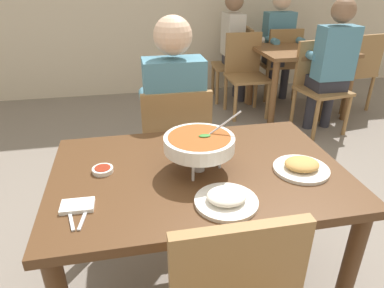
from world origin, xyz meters
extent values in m
plane|color=gray|center=(0.00, 0.00, 0.00)|extent=(16.00, 16.00, 0.00)
cube|color=#51331C|center=(0.00, 0.00, 0.73)|extent=(1.27, 0.84, 0.04)
cylinder|color=#51331C|center=(0.57, -0.36, 0.35)|extent=(0.07, 0.07, 0.71)
cylinder|color=#51331C|center=(-0.57, 0.36, 0.35)|extent=(0.07, 0.07, 0.71)
cylinder|color=#51331C|center=(0.57, 0.36, 0.35)|extent=(0.07, 0.07, 0.71)
cube|color=olive|center=(0.00, 0.80, 0.43)|extent=(0.44, 0.44, 0.03)
cube|color=olive|center=(0.00, 0.60, 0.68)|extent=(0.42, 0.04, 0.45)
cylinder|color=olive|center=(0.19, 0.99, 0.21)|extent=(0.04, 0.04, 0.42)
cylinder|color=olive|center=(-0.19, 0.99, 0.21)|extent=(0.04, 0.04, 0.42)
cylinder|color=olive|center=(0.19, 0.61, 0.21)|extent=(0.04, 0.04, 0.42)
cylinder|color=olive|center=(-0.19, 0.61, 0.21)|extent=(0.04, 0.04, 0.42)
cylinder|color=#2D2D38|center=(0.10, 0.82, 0.23)|extent=(0.10, 0.10, 0.45)
cylinder|color=#2D2D38|center=(-0.10, 0.82, 0.23)|extent=(0.10, 0.10, 0.45)
cube|color=#2D2D38|center=(0.00, 0.78, 0.51)|extent=(0.32, 0.32, 0.12)
cube|color=teal|center=(0.00, 0.70, 0.82)|extent=(0.36, 0.20, 0.50)
sphere|color=beige|center=(0.00, 0.70, 1.20)|extent=(0.22, 0.22, 0.22)
cylinder|color=teal|center=(0.16, 0.90, 0.77)|extent=(0.08, 0.28, 0.08)
cylinder|color=teal|center=(-0.16, 0.90, 0.77)|extent=(0.08, 0.28, 0.08)
cube|color=olive|center=(0.00, -0.57, 0.68)|extent=(0.42, 0.04, 0.45)
cylinder|color=silver|center=(0.09, -0.01, 0.80)|extent=(0.01, 0.01, 0.10)
cylinder|color=silver|center=(-0.04, 0.07, 0.80)|extent=(0.01, 0.01, 0.10)
cylinder|color=silver|center=(-0.04, -0.08, 0.80)|extent=(0.01, 0.01, 0.10)
torus|color=silver|center=(0.00, -0.01, 0.85)|extent=(0.21, 0.21, 0.01)
cylinder|color=#B2B2B7|center=(0.00, -0.01, 0.76)|extent=(0.05, 0.05, 0.04)
cone|color=orange|center=(0.00, -0.01, 0.80)|extent=(0.02, 0.02, 0.04)
cylinder|color=white|center=(0.00, -0.01, 0.88)|extent=(0.30, 0.30, 0.06)
cylinder|color=#994C1E|center=(0.00, -0.01, 0.90)|extent=(0.26, 0.26, 0.01)
ellipsoid|color=#388433|center=(0.02, -0.01, 0.91)|extent=(0.05, 0.03, 0.01)
cylinder|color=silver|center=(0.09, 0.01, 0.94)|extent=(0.18, 0.01, 0.13)
cylinder|color=white|center=(0.05, -0.26, 0.75)|extent=(0.24, 0.24, 0.01)
ellipsoid|color=white|center=(0.05, -0.26, 0.78)|extent=(0.15, 0.13, 0.04)
cylinder|color=white|center=(0.43, -0.10, 0.75)|extent=(0.24, 0.24, 0.01)
ellipsoid|color=tan|center=(0.43, -0.10, 0.78)|extent=(0.15, 0.13, 0.04)
cylinder|color=white|center=(-0.41, 0.06, 0.76)|extent=(0.09, 0.09, 0.02)
cylinder|color=maroon|center=(-0.41, 0.06, 0.76)|extent=(0.07, 0.07, 0.01)
cube|color=white|center=(-0.49, -0.18, 0.75)|extent=(0.12, 0.08, 0.02)
cube|color=silver|center=(-0.51, -0.23, 0.75)|extent=(0.05, 0.17, 0.01)
cube|color=silver|center=(-0.46, -0.23, 0.75)|extent=(0.04, 0.17, 0.01)
cube|color=brown|center=(1.68, 2.31, 0.73)|extent=(1.00, 0.80, 0.04)
cylinder|color=brown|center=(1.24, 1.97, 0.35)|extent=(0.07, 0.07, 0.71)
cylinder|color=brown|center=(2.12, 1.97, 0.35)|extent=(0.07, 0.07, 0.71)
cylinder|color=brown|center=(1.24, 2.65, 0.35)|extent=(0.07, 0.07, 0.71)
cylinder|color=brown|center=(2.12, 2.65, 0.35)|extent=(0.07, 0.07, 0.71)
cube|color=olive|center=(1.67, 1.76, 0.43)|extent=(0.50, 0.50, 0.03)
cube|color=olive|center=(1.64, 1.96, 0.68)|extent=(0.42, 0.10, 0.45)
cylinder|color=olive|center=(1.51, 1.54, 0.21)|extent=(0.04, 0.04, 0.42)
cylinder|color=olive|center=(1.88, 1.60, 0.21)|extent=(0.04, 0.04, 0.42)
cylinder|color=olive|center=(1.45, 1.92, 0.21)|extent=(0.04, 0.04, 0.42)
cylinder|color=olive|center=(1.83, 1.97, 0.21)|extent=(0.04, 0.04, 0.42)
cube|color=olive|center=(1.66, 2.88, 0.43)|extent=(0.45, 0.45, 0.03)
cube|color=olive|center=(1.65, 2.68, 0.68)|extent=(0.42, 0.05, 0.45)
cylinder|color=olive|center=(1.86, 3.07, 0.21)|extent=(0.04, 0.04, 0.42)
cylinder|color=olive|center=(1.48, 3.08, 0.21)|extent=(0.04, 0.04, 0.42)
cylinder|color=olive|center=(1.84, 2.69, 0.21)|extent=(0.04, 0.04, 0.42)
cylinder|color=olive|center=(1.46, 2.70, 0.21)|extent=(0.04, 0.04, 0.42)
cube|color=olive|center=(1.04, 2.90, 0.43)|extent=(0.48, 0.48, 0.03)
cube|color=olive|center=(1.24, 2.88, 0.68)|extent=(0.08, 0.42, 0.45)
cylinder|color=olive|center=(0.87, 3.11, 0.21)|extent=(0.04, 0.04, 0.42)
cylinder|color=olive|center=(0.83, 2.73, 0.21)|extent=(0.04, 0.04, 0.42)
cylinder|color=olive|center=(1.25, 3.07, 0.21)|extent=(0.04, 0.04, 0.42)
cylinder|color=olive|center=(1.21, 2.69, 0.21)|extent=(0.04, 0.04, 0.42)
cube|color=olive|center=(2.35, 2.34, 0.43)|extent=(0.50, 0.50, 0.03)
cube|color=olive|center=(2.38, 2.14, 0.68)|extent=(0.42, 0.10, 0.45)
cylinder|color=olive|center=(2.51, 2.55, 0.21)|extent=(0.04, 0.04, 0.42)
cylinder|color=olive|center=(2.14, 2.50, 0.21)|extent=(0.04, 0.04, 0.42)
cylinder|color=olive|center=(2.56, 2.18, 0.21)|extent=(0.04, 0.04, 0.42)
cylinder|color=olive|center=(2.19, 2.13, 0.21)|extent=(0.04, 0.04, 0.42)
cube|color=olive|center=(1.07, 2.35, 0.43)|extent=(0.44, 0.44, 0.03)
cube|color=olive|center=(1.07, 2.55, 0.68)|extent=(0.42, 0.04, 0.45)
cylinder|color=olive|center=(0.88, 2.16, 0.21)|extent=(0.04, 0.04, 0.42)
cylinder|color=olive|center=(1.26, 2.16, 0.21)|extent=(0.04, 0.04, 0.42)
cylinder|color=olive|center=(0.88, 2.54, 0.21)|extent=(0.04, 0.04, 0.42)
cylinder|color=olive|center=(1.26, 2.54, 0.21)|extent=(0.04, 0.04, 0.42)
cylinder|color=#2D2D38|center=(1.80, 1.83, 0.23)|extent=(0.10, 0.10, 0.45)
cylinder|color=#2D2D38|center=(1.60, 1.83, 0.23)|extent=(0.10, 0.10, 0.45)
cube|color=#2D2D38|center=(1.70, 1.79, 0.51)|extent=(0.32, 0.32, 0.12)
cube|color=teal|center=(1.70, 1.71, 0.82)|extent=(0.36, 0.20, 0.50)
sphere|color=#846047|center=(1.70, 1.71, 1.20)|extent=(0.22, 0.22, 0.22)
cylinder|color=teal|center=(1.86, 1.91, 0.77)|extent=(0.08, 0.28, 0.08)
cylinder|color=teal|center=(1.54, 1.91, 0.77)|extent=(0.08, 0.28, 0.08)
cylinder|color=#2D2D38|center=(1.55, 2.78, 0.23)|extent=(0.10, 0.10, 0.45)
cylinder|color=#2D2D38|center=(1.75, 2.78, 0.23)|extent=(0.10, 0.10, 0.45)
cube|color=#2D2D38|center=(1.65, 2.82, 0.51)|extent=(0.32, 0.32, 0.12)
cube|color=teal|center=(1.65, 2.90, 0.82)|extent=(0.36, 0.20, 0.50)
sphere|color=beige|center=(1.65, 2.90, 1.20)|extent=(0.22, 0.22, 0.22)
cylinder|color=teal|center=(1.49, 2.70, 0.77)|extent=(0.08, 0.28, 0.08)
cylinder|color=teal|center=(1.81, 2.70, 0.77)|extent=(0.08, 0.28, 0.08)
cylinder|color=#2D2D38|center=(1.17, 2.80, 0.23)|extent=(0.10, 0.10, 0.45)
cylinder|color=#2D2D38|center=(1.17, 3.00, 0.23)|extent=(0.10, 0.10, 0.45)
cube|color=#2D2D38|center=(1.13, 2.90, 0.51)|extent=(0.32, 0.32, 0.12)
cube|color=beige|center=(1.05, 2.90, 0.82)|extent=(0.20, 0.36, 0.50)
sphere|color=#846047|center=(1.05, 2.90, 1.20)|extent=(0.22, 0.22, 0.22)
cylinder|color=beige|center=(1.25, 2.74, 0.77)|extent=(0.28, 0.08, 0.08)
cylinder|color=beige|center=(1.25, 3.06, 0.77)|extent=(0.28, 0.08, 0.08)
camera|label=1|loc=(-0.28, -1.27, 1.53)|focal=32.26mm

